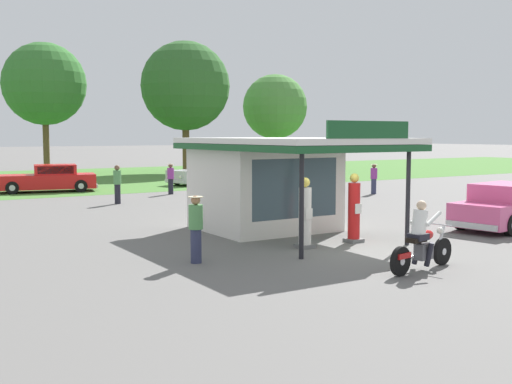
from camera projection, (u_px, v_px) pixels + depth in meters
ground_plane at (350, 251)px, 16.01m from camera, size 300.00×300.00×0.00m
grass_verge_strip at (58, 180)px, 41.35m from camera, size 120.00×24.00×0.01m
service_station_kiosk at (270, 177)px, 19.25m from camera, size 4.50×6.87×3.37m
gas_pump_nearside at (305, 216)px, 16.33m from camera, size 0.44×0.44×1.90m
gas_pump_offside at (354, 211)px, 17.23m from camera, size 0.44×0.44×1.95m
motorcycle_with_rider at (422, 242)px, 13.64m from camera, size 2.29×0.73×1.58m
featured_classic_sedan at (510, 207)px, 19.98m from camera, size 5.34×2.53×1.46m
parked_car_back_row_centre at (290, 169)px, 42.22m from camera, size 5.15×2.77×1.49m
parked_car_back_row_centre_right at (209, 173)px, 37.82m from camera, size 5.61×2.96×1.53m
parked_car_back_row_far_right at (48, 179)px, 32.50m from camera, size 5.39×2.82×1.44m
bystander_admiring_sedan at (374, 178)px, 31.23m from camera, size 0.34×0.34×1.54m
bystander_standing_back_lot at (196, 227)px, 14.42m from camera, size 0.35×0.35×1.61m
bystander_chatting_near_pumps at (117, 183)px, 26.78m from camera, size 0.34×0.34×1.71m
bystander_strolling_foreground at (171, 178)px, 31.14m from camera, size 0.34×0.34×1.56m
tree_oak_right at (185, 87)px, 48.37m from camera, size 7.03×7.03×10.38m
tree_oak_far_right at (277, 108)px, 53.96m from camera, size 5.69×5.69×8.33m
tree_oak_left at (44, 84)px, 44.97m from camera, size 6.06×6.06×9.77m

